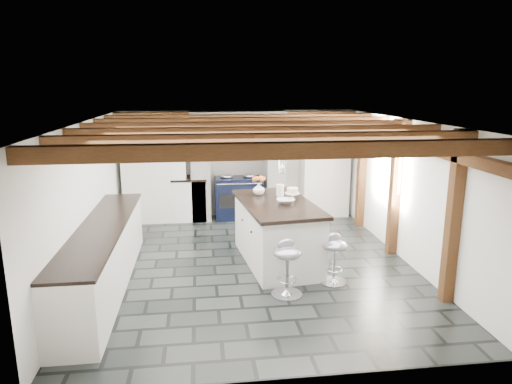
{
  "coord_description": "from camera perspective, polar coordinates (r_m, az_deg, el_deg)",
  "views": [
    {
      "loc": [
        -0.81,
        -6.89,
        2.82
      ],
      "look_at": [
        0.1,
        0.4,
        1.1
      ],
      "focal_mm": 32.0,
      "sensor_mm": 36.0,
      "label": 1
    }
  ],
  "objects": [
    {
      "name": "ground",
      "position": [
        7.49,
        -0.38,
        -8.95
      ],
      "size": [
        6.0,
        6.0,
        0.0
      ],
      "primitive_type": "plane",
      "color": "black",
      "rests_on": "ground"
    },
    {
      "name": "room_shell",
      "position": [
        8.49,
        -5.61,
        1.19
      ],
      "size": [
        6.0,
        6.03,
        6.0
      ],
      "color": "white",
      "rests_on": "ground"
    },
    {
      "name": "range_cooker",
      "position": [
        9.88,
        -2.22,
        -0.61
      ],
      "size": [
        1.0,
        0.63,
        0.99
      ],
      "color": "black",
      "rests_on": "ground"
    },
    {
      "name": "kitchen_island",
      "position": [
        7.41,
        2.59,
        -4.93
      ],
      "size": [
        1.3,
        2.15,
        1.35
      ],
      "rotation": [
        0.0,
        0.0,
        0.12
      ],
      "color": "white",
      "rests_on": "ground"
    },
    {
      "name": "bar_stool_near",
      "position": [
        6.73,
        9.74,
        -7.56
      ],
      "size": [
        0.43,
        0.43,
        0.74
      ],
      "rotation": [
        0.0,
        0.0,
        0.23
      ],
      "color": "silver",
      "rests_on": "ground"
    },
    {
      "name": "bar_stool_far",
      "position": [
        6.26,
        3.88,
        -8.67
      ],
      "size": [
        0.51,
        0.51,
        0.79
      ],
      "rotation": [
        0.0,
        0.0,
        0.38
      ],
      "color": "silver",
      "rests_on": "ground"
    }
  ]
}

